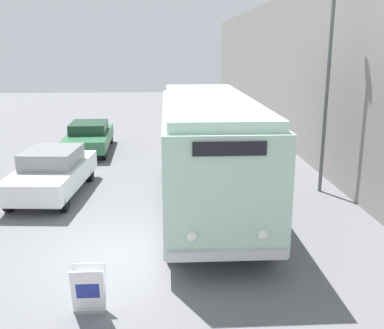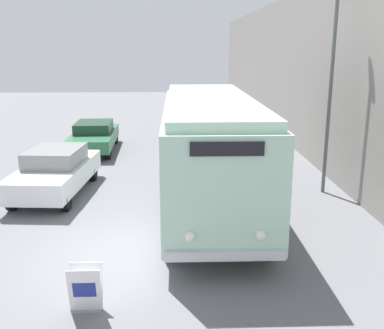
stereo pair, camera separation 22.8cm
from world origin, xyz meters
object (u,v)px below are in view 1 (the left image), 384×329
object	(u,v)px
vintage_bus	(208,146)
sign_board	(89,290)
streetlamp	(329,62)
parked_car_mid	(89,136)
parked_car_near	(52,172)

from	to	relation	value
vintage_bus	sign_board	size ratio (longest dim) A/B	10.45
streetlamp	parked_car_mid	world-z (taller)	streetlamp
sign_board	parked_car_mid	world-z (taller)	parked_car_mid
sign_board	streetlamp	bearing A→B (deg)	45.84
vintage_bus	parked_car_near	world-z (taller)	vintage_bus
vintage_bus	streetlamp	bearing A→B (deg)	18.61
parked_car_mid	parked_car_near	bearing A→B (deg)	-93.37
parked_car_mid	sign_board	bearing A→B (deg)	-82.85
sign_board	streetlamp	distance (m)	10.42
sign_board	streetlamp	xyz separation A→B (m)	(6.72, 6.93, 3.91)
sign_board	parked_car_near	xyz separation A→B (m)	(-2.35, 7.08, 0.35)
sign_board	parked_car_near	size ratio (longest dim) A/B	0.19
sign_board	parked_car_near	distance (m)	7.47
parked_car_near	parked_car_mid	size ratio (longest dim) A/B	0.98
vintage_bus	parked_car_mid	xyz separation A→B (m)	(-4.91, 7.96, -1.20)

